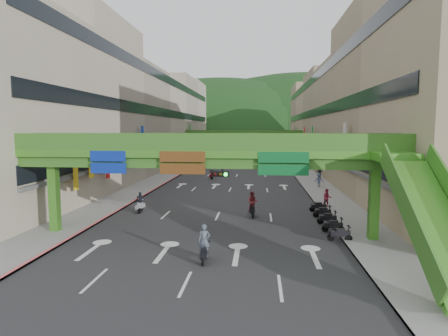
% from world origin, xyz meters
% --- Properties ---
extents(ground, '(320.00, 320.00, 0.00)m').
position_xyz_m(ground, '(0.00, 0.00, 0.00)').
color(ground, black).
rests_on(ground, ground).
extents(road_slab, '(18.00, 140.00, 0.02)m').
position_xyz_m(road_slab, '(0.00, 50.00, 0.01)').
color(road_slab, '#28282B').
rests_on(road_slab, ground).
extents(sidewalk_left, '(4.00, 140.00, 0.15)m').
position_xyz_m(sidewalk_left, '(-11.00, 50.00, 0.07)').
color(sidewalk_left, gray).
rests_on(sidewalk_left, ground).
extents(sidewalk_right, '(4.00, 140.00, 0.15)m').
position_xyz_m(sidewalk_right, '(11.00, 50.00, 0.07)').
color(sidewalk_right, gray).
rests_on(sidewalk_right, ground).
extents(curb_left, '(0.20, 140.00, 0.18)m').
position_xyz_m(curb_left, '(-9.10, 50.00, 0.09)').
color(curb_left, '#CC5959').
rests_on(curb_left, ground).
extents(curb_right, '(0.20, 140.00, 0.18)m').
position_xyz_m(curb_right, '(9.10, 50.00, 0.09)').
color(curb_right, gray).
rests_on(curb_right, ground).
extents(building_row_left, '(12.80, 95.00, 19.00)m').
position_xyz_m(building_row_left, '(-18.93, 50.00, 9.46)').
color(building_row_left, '#9E937F').
rests_on(building_row_left, ground).
extents(building_row_right, '(12.80, 95.00, 19.00)m').
position_xyz_m(building_row_right, '(18.93, 50.00, 9.46)').
color(building_row_right, gray).
rests_on(building_row_right, ground).
extents(overpass_near, '(28.00, 12.27, 7.10)m').
position_xyz_m(overpass_near, '(0.93, 5.38, 5.21)').
color(overpass_near, '#4C9E2D').
rests_on(overpass_near, ground).
extents(overpass_far, '(28.00, 2.20, 7.10)m').
position_xyz_m(overpass_far, '(0.00, 65.00, 5.40)').
color(overpass_far, '#4C9E2D').
rests_on(overpass_far, ground).
extents(hill_left, '(168.00, 140.00, 112.00)m').
position_xyz_m(hill_left, '(-15.00, 160.00, 0.00)').
color(hill_left, '#1C4419').
rests_on(hill_left, ground).
extents(hill_right, '(208.00, 176.00, 128.00)m').
position_xyz_m(hill_right, '(25.00, 180.00, 0.00)').
color(hill_right, '#1C4419').
rests_on(hill_right, ground).
extents(bunting_string, '(26.00, 0.36, 0.47)m').
position_xyz_m(bunting_string, '(0.00, 30.00, 5.96)').
color(bunting_string, black).
rests_on(bunting_string, ground).
extents(scooter_rider_near, '(0.67, 1.60, 2.15)m').
position_xyz_m(scooter_rider_near, '(0.48, 1.00, 1.01)').
color(scooter_rider_near, black).
rests_on(scooter_rider_near, ground).
extents(scooter_rider_mid, '(0.92, 1.60, 2.16)m').
position_xyz_m(scooter_rider_mid, '(2.98, 12.15, 1.12)').
color(scooter_rider_mid, black).
rests_on(scooter_rider_mid, ground).
extents(scooter_rider_left, '(0.92, 1.59, 1.84)m').
position_xyz_m(scooter_rider_left, '(-7.00, 12.88, 0.90)').
color(scooter_rider_left, '#9B99A2').
rests_on(scooter_rider_left, ground).
extents(scooter_rider_far, '(0.89, 1.58, 1.97)m').
position_xyz_m(scooter_rider_far, '(-3.45, 35.41, 0.99)').
color(scooter_rider_far, '#6E0206').
rests_on(scooter_rider_far, ground).
extents(parked_scooter_row, '(1.60, 9.41, 1.08)m').
position_xyz_m(parked_scooter_row, '(8.80, 10.00, 0.52)').
color(parked_scooter_row, black).
rests_on(parked_scooter_row, ground).
extents(car_silver, '(2.05, 4.28, 1.35)m').
position_xyz_m(car_silver, '(-4.05, 62.65, 0.68)').
color(car_silver, '#939197').
rests_on(car_silver, ground).
extents(car_yellow, '(1.81, 3.74, 1.23)m').
position_xyz_m(car_yellow, '(0.22, 54.48, 0.62)').
color(car_yellow, orange).
rests_on(car_yellow, ground).
extents(pedestrian_red, '(0.85, 0.67, 1.72)m').
position_xyz_m(pedestrian_red, '(9.80, 15.97, 0.86)').
color(pedestrian_red, '#A22443').
rests_on(pedestrian_red, ground).
extents(pedestrian_dark, '(1.10, 0.56, 1.80)m').
position_xyz_m(pedestrian_dark, '(12.20, 35.59, 0.90)').
color(pedestrian_dark, black).
rests_on(pedestrian_dark, ground).
extents(pedestrian_blue, '(0.92, 0.75, 1.71)m').
position_xyz_m(pedestrian_blue, '(11.01, 28.40, 0.86)').
color(pedestrian_blue, '#3B4663').
rests_on(pedestrian_blue, ground).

